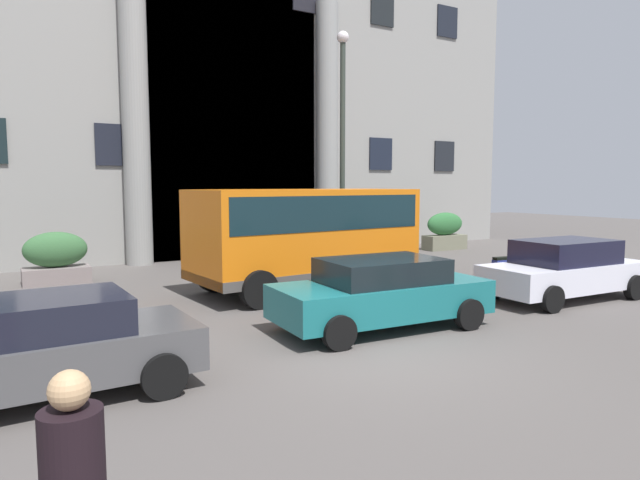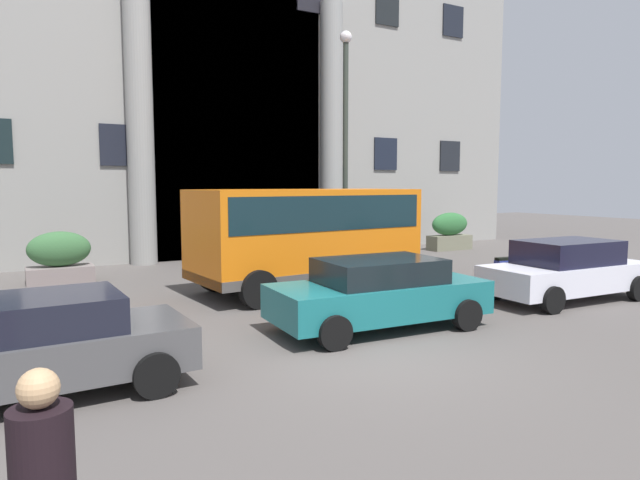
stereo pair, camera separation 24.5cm
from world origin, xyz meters
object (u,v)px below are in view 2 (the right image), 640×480
(hedge_planter_far_west, at_px, (251,244))
(parked_hatchback_near, at_px, (35,346))
(hedge_planter_east, at_px, (376,238))
(bus_stop_sign, at_px, (409,221))
(hedge_planter_entrance_left, at_px, (450,232))
(orange_minibus, at_px, (307,230))
(lamppost_plaza_centre, at_px, (345,133))
(parked_compact_extra, at_px, (567,270))
(motorcycle_near_kerb, at_px, (508,270))
(hedge_planter_west, at_px, (60,258))
(white_taxi_kerbside, at_px, (379,293))

(hedge_planter_far_west, relative_size, parked_hatchback_near, 0.51)
(hedge_planter_east, bearing_deg, bus_stop_sign, -108.17)
(hedge_planter_entrance_left, height_order, hedge_planter_far_west, hedge_planter_entrance_left)
(orange_minibus, height_order, lamppost_plaza_centre, lamppost_plaza_centre)
(bus_stop_sign, bearing_deg, hedge_planter_entrance_left, 35.34)
(orange_minibus, height_order, parked_compact_extra, orange_minibus)
(hedge_planter_entrance_left, distance_m, hedge_planter_far_west, 9.29)
(orange_minibus, height_order, motorcycle_near_kerb, orange_minibus)
(bus_stop_sign, relative_size, lamppost_plaza_centre, 0.33)
(hedge_planter_west, xyz_separation_m, parked_hatchback_near, (-0.98, -9.47, -0.02))
(hedge_planter_far_west, xyz_separation_m, parked_hatchback_near, (-7.17, -10.05, -0.02))
(orange_minibus, relative_size, parked_hatchback_near, 1.52)
(orange_minibus, xyz_separation_m, bus_stop_sign, (4.66, 1.52, 0.01))
(hedge_planter_far_west, xyz_separation_m, hedge_planter_west, (-6.19, -0.58, -0.00))
(orange_minibus, height_order, hedge_planter_west, orange_minibus)
(lamppost_plaza_centre, bearing_deg, parked_compact_extra, -75.63)
(parked_compact_extra, bearing_deg, parked_hatchback_near, -174.88)
(parked_compact_extra, bearing_deg, hedge_planter_far_west, 117.57)
(hedge_planter_entrance_left, xyz_separation_m, hedge_planter_far_west, (-9.29, 0.04, -0.06))
(hedge_planter_west, distance_m, lamppost_plaza_centre, 9.74)
(bus_stop_sign, distance_m, parked_compact_extra, 5.85)
(parked_compact_extra, bearing_deg, white_taxi_kerbside, -178.31)
(white_taxi_kerbside, bearing_deg, hedge_planter_far_west, 86.22)
(orange_minibus, distance_m, bus_stop_sign, 4.90)
(hedge_planter_east, relative_size, lamppost_plaza_centre, 0.24)
(parked_hatchback_near, bearing_deg, lamppost_plaza_centre, 36.97)
(hedge_planter_west, distance_m, parked_hatchback_near, 9.52)
(hedge_planter_entrance_left, height_order, hedge_planter_west, hedge_planter_entrance_left)
(bus_stop_sign, distance_m, motorcycle_near_kerb, 3.96)
(hedge_planter_east, relative_size, hedge_planter_west, 1.08)
(hedge_planter_west, height_order, white_taxi_kerbside, hedge_planter_west)
(hedge_planter_east, relative_size, white_taxi_kerbside, 0.44)
(orange_minibus, height_order, white_taxi_kerbside, orange_minibus)
(hedge_planter_entrance_left, xyz_separation_m, lamppost_plaza_centre, (-6.68, -2.10, 3.80))
(parked_hatchback_near, distance_m, motorcycle_near_kerb, 12.17)
(bus_stop_sign, bearing_deg, hedge_planter_west, 163.35)
(parked_hatchback_near, distance_m, lamppost_plaza_centre, 13.16)
(hedge_planter_far_west, bearing_deg, bus_stop_sign, -41.46)
(motorcycle_near_kerb, bearing_deg, orange_minibus, 164.58)
(white_taxi_kerbside, distance_m, lamppost_plaza_centre, 9.02)
(hedge_planter_entrance_left, bearing_deg, hedge_planter_far_west, 179.74)
(orange_minibus, distance_m, hedge_planter_entrance_left, 11.10)
(hedge_planter_entrance_left, bearing_deg, orange_minibus, -152.22)
(hedge_planter_east, relative_size, parked_hatchback_near, 0.47)
(hedge_planter_east, relative_size, hedge_planter_entrance_left, 0.96)
(white_taxi_kerbside, distance_m, motorcycle_near_kerb, 6.15)
(hedge_planter_west, xyz_separation_m, white_taxi_kerbside, (5.08, -8.82, 0.00))
(hedge_planter_east, xyz_separation_m, parked_compact_extra, (-0.85, -9.34, 0.02))
(hedge_planter_far_west, distance_m, white_taxi_kerbside, 9.47)
(hedge_planter_far_west, bearing_deg, parked_hatchback_near, -125.52)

